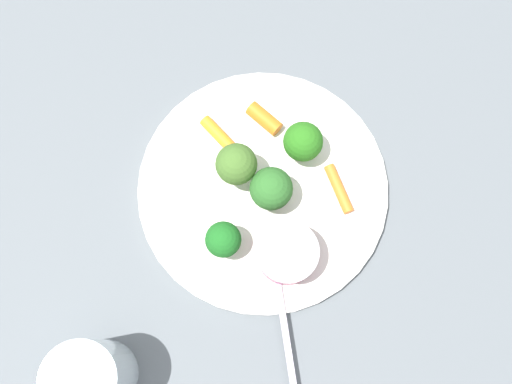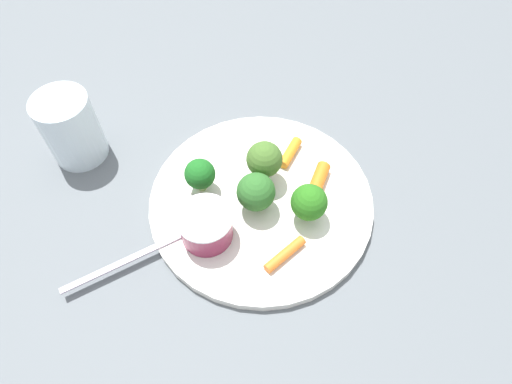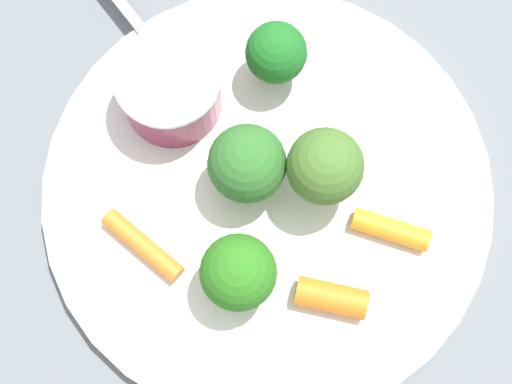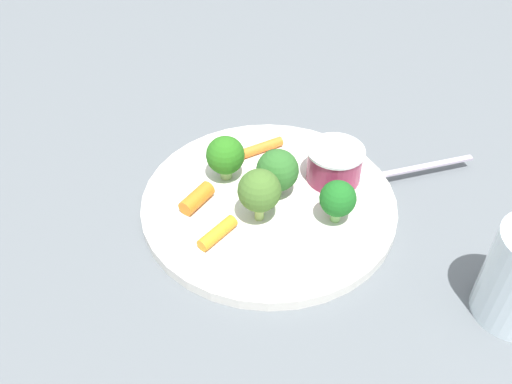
% 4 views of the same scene
% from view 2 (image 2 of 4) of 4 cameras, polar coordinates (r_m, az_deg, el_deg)
% --- Properties ---
extents(ground_plane, '(2.40, 2.40, 0.00)m').
position_cam_2_polar(ground_plane, '(0.54, 0.65, -1.56)').
color(ground_plane, '#596064').
extents(plate, '(0.26, 0.26, 0.01)m').
position_cam_2_polar(plate, '(0.53, 0.65, -1.22)').
color(plate, silver).
rests_on(plate, ground_plane).
extents(sauce_cup, '(0.06, 0.06, 0.04)m').
position_cam_2_polar(sauce_cup, '(0.49, -6.38, -4.29)').
color(sauce_cup, maroon).
rests_on(sauce_cup, plate).
extents(broccoli_floret_0, '(0.04, 0.04, 0.05)m').
position_cam_2_polar(broccoli_floret_0, '(0.50, 6.74, -1.35)').
color(broccoli_floret_0, '#8AB165').
rests_on(broccoli_floret_0, plate).
extents(broccoli_floret_1, '(0.04, 0.04, 0.05)m').
position_cam_2_polar(broccoli_floret_1, '(0.50, -0.01, -0.01)').
color(broccoli_floret_1, '#81B372').
rests_on(broccoli_floret_1, plate).
extents(broccoli_floret_2, '(0.04, 0.04, 0.06)m').
position_cam_2_polar(broccoli_floret_2, '(0.52, 1.07, 4.13)').
color(broccoli_floret_2, '#95B75B').
rests_on(broccoli_floret_2, plate).
extents(broccoli_floret_3, '(0.04, 0.04, 0.05)m').
position_cam_2_polar(broccoli_floret_3, '(0.52, -7.13, 2.25)').
color(broccoli_floret_3, '#80BC63').
rests_on(broccoli_floret_3, plate).
extents(carrot_stick_0, '(0.02, 0.05, 0.01)m').
position_cam_2_polar(carrot_stick_0, '(0.49, 3.68, -7.87)').
color(carrot_stick_0, orange).
rests_on(carrot_stick_0, plate).
extents(carrot_stick_1, '(0.04, 0.04, 0.02)m').
position_cam_2_polar(carrot_stick_1, '(0.54, 8.04, 1.80)').
color(carrot_stick_1, orange).
rests_on(carrot_stick_1, plate).
extents(carrot_stick_2, '(0.03, 0.04, 0.01)m').
position_cam_2_polar(carrot_stick_2, '(0.56, 4.35, 5.01)').
color(carrot_stick_2, orange).
rests_on(carrot_stick_2, plate).
extents(fork, '(0.03, 0.18, 0.00)m').
position_cam_2_polar(fork, '(0.51, -14.14, -7.52)').
color(fork, '#BAACBF').
rests_on(fork, plate).
extents(drinking_glass, '(0.07, 0.07, 0.09)m').
position_cam_2_polar(drinking_glass, '(0.60, -22.42, 7.46)').
color(drinking_glass, silver).
rests_on(drinking_glass, ground_plane).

